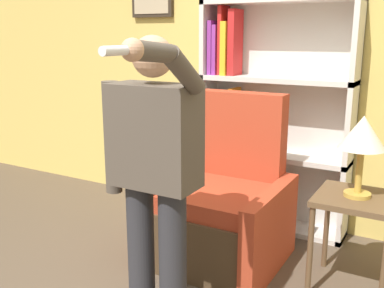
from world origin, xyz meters
TOP-DOWN VIEW (x-y plane):
  - wall_back at (-0.01, 2.03)m, footprint 8.00×0.11m
  - bookcase at (-0.14, 1.87)m, footprint 1.25×0.28m
  - armchair at (-0.10, 1.14)m, footprint 0.87×0.87m
  - person_standing at (-0.07, 0.22)m, footprint 0.61×0.78m
  - side_table at (0.80, 1.15)m, footprint 0.48×0.48m
  - table_lamp at (0.80, 1.15)m, footprint 0.28×0.28m

SIDE VIEW (x-z plane):
  - armchair at x=-0.10m, z-range -0.23..0.97m
  - side_table at x=0.80m, z-range 0.21..0.85m
  - bookcase at x=-0.14m, z-range -0.02..1.86m
  - person_standing at x=-0.07m, z-range 0.12..1.73m
  - table_lamp at x=0.80m, z-range 0.76..1.27m
  - wall_back at x=-0.01m, z-range 0.00..2.80m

